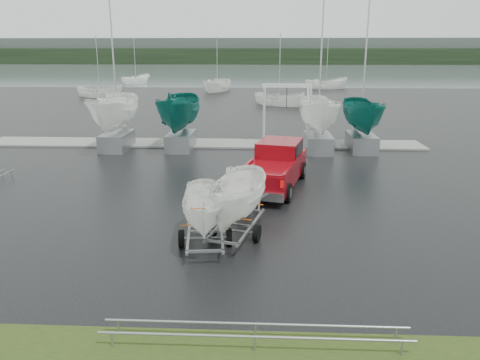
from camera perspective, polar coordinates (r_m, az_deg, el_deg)
ground_plane at (r=20.17m, az=-9.16°, el=-3.01°), size 120.00×120.00×0.00m
lake at (r=118.91m, az=0.74°, el=12.78°), size 300.00×300.00×0.00m
dock at (r=32.57m, az=-4.58°, el=4.48°), size 30.00×3.00×0.12m
treeline at (r=188.74m, az=1.51°, el=14.84°), size 300.00×8.00×6.00m
far_hill at (r=196.71m, az=1.56°, el=15.47°), size 300.00×6.00×10.00m
pickup_truck at (r=22.47m, az=4.43°, el=1.98°), size 3.52×6.55×2.07m
trailer_hitched at (r=15.82m, az=-0.48°, el=2.40°), size 2.12×3.78×5.13m
trailer_parked at (r=15.36m, az=-4.40°, el=0.32°), size 1.84×3.71×4.31m
boat_hoist at (r=31.94m, az=5.69°, el=8.99°), size 3.30×2.18×4.12m
keelboat_0 at (r=31.24m, az=-15.22°, el=10.80°), size 2.51×3.20×10.68m
keelboat_1 at (r=30.43m, az=-7.44°, el=11.06°), size 2.50×3.20×7.74m
keelboat_2 at (r=30.01m, az=9.80°, el=10.58°), size 2.40×3.20×10.57m
keelboat_3 at (r=30.79m, az=14.94°, el=9.92°), size 2.24×3.20×10.41m
mast_rack_2 at (r=11.02m, az=1.87°, el=-17.83°), size 7.00×0.56×0.06m
moored_boat_0 at (r=66.05m, az=-16.64°, el=9.63°), size 3.25×3.20×11.47m
moored_boat_1 at (r=71.98m, az=-2.76°, el=10.73°), size 3.76×3.82×12.01m
moored_boat_2 at (r=54.67m, az=4.76°, el=9.06°), size 3.42×3.40×11.26m
moored_boat_3 at (r=77.93m, az=10.43°, el=10.89°), size 3.46×3.41×11.66m
moored_boat_4 at (r=88.52m, az=-12.53°, el=11.34°), size 3.53×3.56×11.48m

